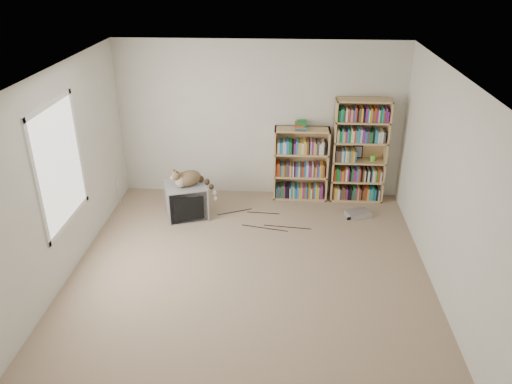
# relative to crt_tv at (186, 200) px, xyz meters

# --- Properties ---
(floor) EXTENTS (4.50, 5.00, 0.01)m
(floor) POSITION_rel_crt_tv_xyz_m (1.07, -1.61, -0.26)
(floor) COLOR tan
(floor) RESTS_ON ground
(wall_back) EXTENTS (4.50, 0.02, 2.50)m
(wall_back) POSITION_rel_crt_tv_xyz_m (1.07, 0.89, 0.99)
(wall_back) COLOR beige
(wall_back) RESTS_ON floor
(wall_front) EXTENTS (4.50, 0.02, 2.50)m
(wall_front) POSITION_rel_crt_tv_xyz_m (1.07, -4.11, 0.99)
(wall_front) COLOR beige
(wall_front) RESTS_ON floor
(wall_left) EXTENTS (0.02, 5.00, 2.50)m
(wall_left) POSITION_rel_crt_tv_xyz_m (-1.18, -1.61, 0.99)
(wall_left) COLOR beige
(wall_left) RESTS_ON floor
(wall_right) EXTENTS (0.02, 5.00, 2.50)m
(wall_right) POSITION_rel_crt_tv_xyz_m (3.32, -1.61, 0.99)
(wall_right) COLOR beige
(wall_right) RESTS_ON floor
(ceiling) EXTENTS (4.50, 5.00, 0.02)m
(ceiling) POSITION_rel_crt_tv_xyz_m (1.07, -1.61, 2.24)
(ceiling) COLOR white
(ceiling) RESTS_ON wall_back
(window) EXTENTS (0.02, 1.22, 1.52)m
(window) POSITION_rel_crt_tv_xyz_m (-1.17, -1.41, 1.14)
(window) COLOR white
(window) RESTS_ON wall_left
(crt_tv) EXTENTS (0.74, 0.71, 0.52)m
(crt_tv) POSITION_rel_crt_tv_xyz_m (0.00, 0.00, 0.00)
(crt_tv) COLOR gray
(crt_tv) RESTS_ON floor
(cat) EXTENTS (0.69, 0.47, 0.49)m
(cat) POSITION_rel_crt_tv_xyz_m (0.11, -0.02, 0.34)
(cat) COLOR #3C2718
(cat) RESTS_ON crt_tv
(bookcase_tall) EXTENTS (0.83, 0.30, 1.67)m
(bookcase_tall) POSITION_rel_crt_tv_xyz_m (2.65, 0.75, 0.54)
(bookcase_tall) COLOR tan
(bookcase_tall) RESTS_ON floor
(bookcase_short) EXTENTS (0.86, 0.30, 1.18)m
(bookcase_short) POSITION_rel_crt_tv_xyz_m (1.74, 0.75, 0.28)
(bookcase_short) COLOR tan
(bookcase_short) RESTS_ON floor
(book_stack) EXTENTS (0.20, 0.26, 0.11)m
(book_stack) POSITION_rel_crt_tv_xyz_m (1.72, 0.74, 0.98)
(book_stack) COLOR #AD3517
(book_stack) RESTS_ON bookcase_short
(green_mug) EXTENTS (0.08, 0.08, 0.09)m
(green_mug) POSITION_rel_crt_tv_xyz_m (2.87, 0.73, 0.47)
(green_mug) COLOR #63CC3A
(green_mug) RESTS_ON bookcase_tall
(framed_print) EXTENTS (0.16, 0.05, 0.21)m
(framed_print) POSITION_rel_crt_tv_xyz_m (2.64, 0.83, 0.53)
(framed_print) COLOR black
(framed_print) RESTS_ON bookcase_tall
(dvd_player) EXTENTS (0.42, 0.36, 0.08)m
(dvd_player) POSITION_rel_crt_tv_xyz_m (2.62, 0.13, -0.22)
(dvd_player) COLOR silver
(dvd_player) RESTS_ON floor
(wall_outlet) EXTENTS (0.01, 0.08, 0.13)m
(wall_outlet) POSITION_rel_crt_tv_xyz_m (-1.17, 0.34, 0.06)
(wall_outlet) COLOR silver
(wall_outlet) RESTS_ON wall_left
(floor_cables) EXTENTS (1.20, 0.70, 0.01)m
(floor_cables) POSITION_rel_crt_tv_xyz_m (1.32, -0.04, -0.25)
(floor_cables) COLOR black
(floor_cables) RESTS_ON floor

